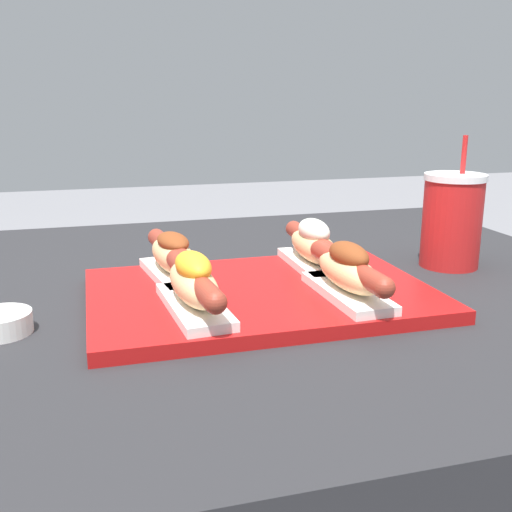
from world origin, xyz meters
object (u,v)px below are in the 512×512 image
object	(u,v)px
hot_dog_2	(173,256)
sauce_bowl	(0,322)
hot_dog_0	(194,284)
hot_dog_3	(313,246)
drink_cup	(451,220)
hot_dog_1	(348,272)
serving_tray	(260,294)

from	to	relation	value
hot_dog_2	sauce_bowl	world-z (taller)	hot_dog_2
hot_dog_0	hot_dog_3	world-z (taller)	hot_dog_3
hot_dog_3	drink_cup	world-z (taller)	drink_cup
hot_dog_3	hot_dog_2	bearing A→B (deg)	179.80
hot_dog_1	drink_cup	bearing A→B (deg)	31.57
hot_dog_3	hot_dog_1	bearing A→B (deg)	-92.45
hot_dog_1	hot_dog_0	bearing A→B (deg)	179.37
hot_dog_3	sauce_bowl	xyz separation A→B (m)	(-0.43, -0.10, -0.04)
hot_dog_2	serving_tray	bearing A→B (deg)	-35.18
hot_dog_1	hot_dog_3	bearing A→B (deg)	87.55
hot_dog_1	sauce_bowl	world-z (taller)	hot_dog_1
hot_dog_0	hot_dog_1	xyz separation A→B (m)	(0.20, -0.00, -0.00)
hot_dog_3	sauce_bowl	bearing A→B (deg)	-166.53
sauce_bowl	drink_cup	distance (m)	0.68
hot_dog_0	hot_dog_2	distance (m)	0.14
drink_cup	hot_dog_1	bearing A→B (deg)	-148.43
serving_tray	sauce_bowl	bearing A→B (deg)	-174.89
hot_dog_1	sauce_bowl	bearing A→B (deg)	175.13
serving_tray	hot_dog_1	bearing A→B (deg)	-33.43
serving_tray	hot_dog_3	bearing A→B (deg)	35.19
hot_dog_3	drink_cup	size ratio (longest dim) A/B	1.00
serving_tray	hot_dog_0	world-z (taller)	hot_dog_0
serving_tray	sauce_bowl	size ratio (longest dim) A/B	6.21
hot_dog_2	drink_cup	bearing A→B (deg)	1.47
hot_dog_1	hot_dog_3	xyz separation A→B (m)	(0.01, 0.14, 0.00)
hot_dog_0	sauce_bowl	distance (m)	0.23
hot_dog_0	hot_dog_1	bearing A→B (deg)	-0.63
hot_dog_1	hot_dog_3	distance (m)	0.14
serving_tray	drink_cup	bearing A→B (deg)	14.02
hot_dog_0	drink_cup	xyz separation A→B (m)	(0.45, 0.15, 0.02)
hot_dog_2	sauce_bowl	xyz separation A→B (m)	(-0.22, -0.10, -0.04)
hot_dog_0	hot_dog_3	bearing A→B (deg)	33.64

